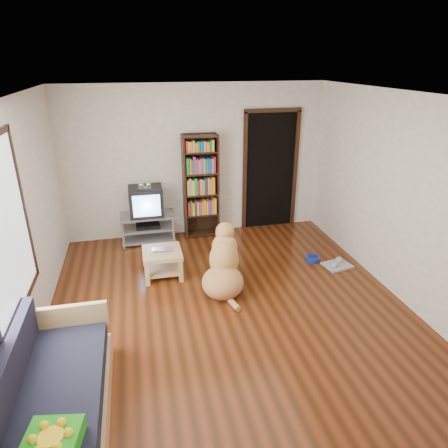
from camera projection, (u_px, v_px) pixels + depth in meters
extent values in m
plane|color=#5E2710|center=(229.00, 307.00, 5.12)|extent=(5.00, 5.00, 0.00)
plane|color=white|center=(230.00, 95.00, 4.12)|extent=(5.00, 5.00, 0.00)
plane|color=silver|center=(196.00, 162.00, 6.87)|extent=(4.50, 0.00, 4.50)
plane|color=silver|center=(328.00, 360.00, 2.37)|extent=(4.50, 0.00, 4.50)
plane|color=silver|center=(20.00, 230.00, 4.16)|extent=(0.00, 5.00, 5.00)
plane|color=silver|center=(401.00, 199.00, 5.08)|extent=(0.00, 5.00, 5.00)
cube|color=green|center=(52.00, 443.00, 2.78)|extent=(0.43, 0.43, 0.12)
imported|color=silver|center=(162.00, 251.00, 5.69)|extent=(0.32, 0.23, 0.02)
cylinder|color=navy|center=(312.00, 258.00, 6.27)|extent=(0.22, 0.22, 0.08)
cube|color=#A7A7A7|center=(337.00, 265.00, 6.12)|extent=(0.45, 0.39, 0.03)
cube|color=white|center=(5.00, 231.00, 3.64)|extent=(0.02, 1.30, 1.60)
cube|color=black|center=(23.00, 306.00, 3.96)|extent=(0.03, 1.42, 0.06)
cube|color=black|center=(23.00, 205.00, 4.27)|extent=(0.03, 0.06, 1.70)
cube|color=black|center=(270.00, 172.00, 7.23)|extent=(0.90, 0.02, 2.10)
cube|color=black|center=(245.00, 173.00, 7.12)|extent=(0.07, 0.05, 2.14)
cube|color=black|center=(295.00, 170.00, 7.31)|extent=(0.07, 0.05, 2.14)
cube|color=black|center=(273.00, 110.00, 6.80)|extent=(1.03, 0.05, 0.07)
cube|color=#99999E|center=(147.00, 215.00, 6.78)|extent=(0.90, 0.45, 0.04)
cube|color=#99999E|center=(148.00, 228.00, 6.87)|extent=(0.86, 0.42, 0.03)
cube|color=#99999E|center=(149.00, 238.00, 6.94)|extent=(0.90, 0.45, 0.04)
cylinder|color=#99999E|center=(123.00, 235.00, 6.60)|extent=(0.04, 0.04, 0.50)
cylinder|color=#99999E|center=(174.00, 230.00, 6.77)|extent=(0.04, 0.04, 0.50)
cylinder|color=#99999E|center=(123.00, 226.00, 6.96)|extent=(0.04, 0.04, 0.50)
cylinder|color=#99999E|center=(171.00, 222.00, 7.13)|extent=(0.04, 0.04, 0.50)
cube|color=black|center=(148.00, 225.00, 6.85)|extent=(0.40, 0.30, 0.07)
cube|color=black|center=(146.00, 201.00, 6.68)|extent=(0.55, 0.48, 0.48)
cube|color=black|center=(145.00, 197.00, 6.86)|extent=(0.40, 0.14, 0.36)
cube|color=#8CBFF2|center=(147.00, 206.00, 6.46)|extent=(0.44, 0.02, 0.36)
cube|color=silver|center=(145.00, 188.00, 6.54)|extent=(0.20, 0.07, 0.02)
sphere|color=silver|center=(141.00, 185.00, 6.51)|extent=(0.09, 0.09, 0.09)
sphere|color=silver|center=(148.00, 185.00, 6.53)|extent=(0.09, 0.09, 0.09)
cube|color=black|center=(184.00, 188.00, 6.83)|extent=(0.03, 0.30, 1.80)
cube|color=black|center=(217.00, 186.00, 6.95)|extent=(0.03, 0.30, 1.80)
cube|color=black|center=(199.00, 184.00, 7.02)|extent=(0.60, 0.02, 1.80)
cube|color=black|center=(202.00, 233.00, 7.23)|extent=(0.56, 0.28, 0.02)
cube|color=black|center=(201.00, 214.00, 7.09)|extent=(0.56, 0.28, 0.03)
cube|color=black|center=(201.00, 194.00, 6.94)|extent=(0.56, 0.28, 0.02)
cube|color=black|center=(200.00, 173.00, 6.80)|extent=(0.56, 0.28, 0.02)
cube|color=black|center=(200.00, 152.00, 6.66)|extent=(0.56, 0.28, 0.02)
cube|color=black|center=(200.00, 136.00, 6.56)|extent=(0.56, 0.28, 0.02)
cube|color=tan|center=(61.00, 414.00, 3.45)|extent=(0.80, 1.80, 0.22)
cube|color=#1E1E2D|center=(57.00, 395.00, 3.36)|extent=(0.74, 1.74, 0.18)
cube|color=#1E1E2D|center=(7.00, 377.00, 3.19)|extent=(0.12, 1.74, 0.40)
cube|color=tan|center=(68.00, 318.00, 4.07)|extent=(0.80, 0.06, 0.30)
cube|color=tan|center=(162.00, 253.00, 5.73)|extent=(0.55, 0.55, 0.06)
cube|color=tan|center=(163.00, 269.00, 5.83)|extent=(0.45, 0.45, 0.03)
cube|color=tan|center=(147.00, 275.00, 5.55)|extent=(0.06, 0.06, 0.34)
cube|color=tan|center=(181.00, 271.00, 5.64)|extent=(0.06, 0.06, 0.34)
cube|color=tan|center=(146.00, 259.00, 5.97)|extent=(0.06, 0.06, 0.34)
cube|color=tan|center=(177.00, 256.00, 6.07)|extent=(0.06, 0.06, 0.34)
ellipsoid|color=tan|center=(223.00, 282.00, 5.35)|extent=(0.72, 0.75, 0.42)
ellipsoid|color=#D9A253|center=(224.00, 259.00, 5.47)|extent=(0.52, 0.55, 0.55)
ellipsoid|color=tan|center=(225.00, 247.00, 5.52)|extent=(0.44, 0.41, 0.39)
ellipsoid|color=tan|center=(225.00, 231.00, 5.50)|extent=(0.33, 0.35, 0.24)
ellipsoid|color=gold|center=(226.00, 229.00, 5.64)|extent=(0.17, 0.24, 0.10)
sphere|color=black|center=(226.00, 226.00, 5.73)|extent=(0.05, 0.05, 0.05)
ellipsoid|color=#C1854A|center=(218.00, 233.00, 5.47)|extent=(0.08, 0.10, 0.17)
ellipsoid|color=#C7844C|center=(232.00, 233.00, 5.46)|extent=(0.08, 0.10, 0.17)
cylinder|color=#B88F46|center=(219.00, 263.00, 5.75)|extent=(0.13, 0.16, 0.45)
cylinder|color=tan|center=(231.00, 263.00, 5.74)|extent=(0.13, 0.16, 0.45)
sphere|color=tan|center=(220.00, 273.00, 5.88)|extent=(0.12, 0.12, 0.12)
sphere|color=#B98247|center=(231.00, 273.00, 5.87)|extent=(0.12, 0.12, 0.12)
cylinder|color=#BC8948|center=(232.00, 302.00, 5.17)|extent=(0.16, 0.40, 0.09)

